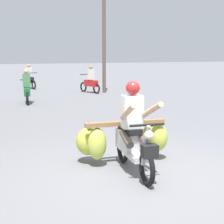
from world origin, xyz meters
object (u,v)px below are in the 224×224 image
at_px(motorbike_main_loaded, 126,137).
at_px(motorbike_distant_far_ahead, 91,82).
at_px(motorbike_distant_ahead_left, 29,79).
at_px(utility_pole, 104,41).
at_px(motorbike_distant_ahead_right, 27,90).

bearing_deg(motorbike_main_loaded, motorbike_distant_far_ahead, 74.88).
bearing_deg(motorbike_main_loaded, motorbike_distant_ahead_left, 88.36).
bearing_deg(motorbike_distant_far_ahead, utility_pole, -7.29).
height_order(motorbike_main_loaded, motorbike_distant_far_ahead, motorbike_main_loaded).
xyz_separation_m(motorbike_main_loaded, motorbike_distant_ahead_right, (-0.55, 8.60, 0.03)).
xyz_separation_m(motorbike_main_loaded, utility_pole, (3.72, 11.05, 2.10)).
height_order(motorbike_main_loaded, motorbike_distant_ahead_right, motorbike_main_loaded).
xyz_separation_m(motorbike_distant_ahead_left, motorbike_distant_far_ahead, (2.59, -3.44, 0.00)).
relative_size(motorbike_distant_ahead_left, motorbike_distant_ahead_right, 0.98).
height_order(motorbike_distant_ahead_right, utility_pole, utility_pole).
relative_size(motorbike_main_loaded, motorbike_distant_far_ahead, 1.23).
bearing_deg(motorbike_distant_far_ahead, motorbike_distant_ahead_left, 127.03).
distance_m(motorbike_distant_ahead_left, motorbike_distant_ahead_right, 6.06).
height_order(motorbike_distant_ahead_left, utility_pole, utility_pole).
bearing_deg(motorbike_distant_far_ahead, motorbike_distant_ahead_right, -144.46).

